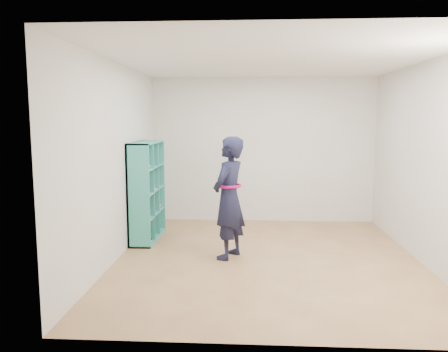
{
  "coord_description": "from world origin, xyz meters",
  "views": [
    {
      "loc": [
        -0.25,
        -5.67,
        1.86
      ],
      "look_at": [
        -0.59,
        0.3,
        1.08
      ],
      "focal_mm": 35.0,
      "sensor_mm": 36.0,
      "label": 1
    }
  ],
  "objects": [
    {
      "name": "floor",
      "position": [
        0.0,
        0.0,
        0.0
      ],
      "size": [
        4.5,
        4.5,
        0.0
      ],
      "primitive_type": "plane",
      "color": "#906341",
      "rests_on": "ground"
    },
    {
      "name": "ceiling",
      "position": [
        0.0,
        0.0,
        2.6
      ],
      "size": [
        4.5,
        4.5,
        0.0
      ],
      "primitive_type": "plane",
      "color": "white",
      "rests_on": "wall_back"
    },
    {
      "name": "wall_left",
      "position": [
        -2.0,
        0.0,
        1.3
      ],
      "size": [
        0.02,
        4.5,
        2.6
      ],
      "primitive_type": "cube",
      "color": "beige",
      "rests_on": "floor"
    },
    {
      "name": "wall_right",
      "position": [
        2.0,
        0.0,
        1.3
      ],
      "size": [
        0.02,
        4.5,
        2.6
      ],
      "primitive_type": "cube",
      "color": "beige",
      "rests_on": "floor"
    },
    {
      "name": "wall_back",
      "position": [
        0.0,
        2.25,
        1.3
      ],
      "size": [
        4.0,
        0.02,
        2.6
      ],
      "primitive_type": "cube",
      "color": "beige",
      "rests_on": "floor"
    },
    {
      "name": "wall_front",
      "position": [
        0.0,
        -2.25,
        1.3
      ],
      "size": [
        4.0,
        0.02,
        2.6
      ],
      "primitive_type": "cube",
      "color": "beige",
      "rests_on": "floor"
    },
    {
      "name": "bookshelf",
      "position": [
        -1.85,
        0.93,
        0.74
      ],
      "size": [
        0.33,
        1.14,
        1.52
      ],
      "color": "teal",
      "rests_on": "floor"
    },
    {
      "name": "person",
      "position": [
        -0.51,
        0.04,
        0.82
      ],
      "size": [
        0.6,
        0.7,
        1.64
      ],
      "rotation": [
        0.0,
        0.0,
        -1.99
      ],
      "color": "black",
      "rests_on": "floor"
    },
    {
      "name": "smartphone",
      "position": [
        -0.61,
        0.17,
        0.93
      ],
      "size": [
        0.02,
        0.11,
        0.15
      ],
      "rotation": [
        0.37,
        0.0,
        -0.13
      ],
      "color": "silver",
      "rests_on": "person"
    }
  ]
}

